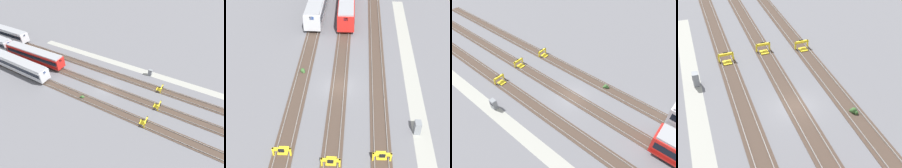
# 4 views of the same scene
# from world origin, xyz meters

# --- Properties ---
(ground_plane) EXTENTS (400.00, 400.00, 0.00)m
(ground_plane) POSITION_xyz_m (0.00, 0.00, 0.00)
(ground_plane) COLOR slate
(service_walkway) EXTENTS (54.00, 2.00, 0.01)m
(service_walkway) POSITION_xyz_m (0.00, -9.81, 0.00)
(service_walkway) COLOR #9E9E93
(service_walkway) RESTS_ON ground
(rail_track_nearest) EXTENTS (90.00, 2.24, 0.21)m
(rail_track_nearest) POSITION_xyz_m (0.00, -5.17, 0.04)
(rail_track_nearest) COLOR #47382D
(rail_track_nearest) RESTS_ON ground
(rail_track_near_inner) EXTENTS (90.00, 2.24, 0.21)m
(rail_track_near_inner) POSITION_xyz_m (0.00, 0.00, 0.04)
(rail_track_near_inner) COLOR #47382D
(rail_track_near_inner) RESTS_ON ground
(rail_track_middle) EXTENTS (90.00, 2.24, 0.21)m
(rail_track_middle) POSITION_xyz_m (0.00, 5.17, 0.04)
(rail_track_middle) COLOR #47382D
(rail_track_middle) RESTS_ON ground
(subway_car_front_row_left_inner) EXTENTS (18.04, 3.08, 3.70)m
(subway_car_front_row_left_inner) POSITION_xyz_m (22.10, 5.14, 2.04)
(subway_car_front_row_left_inner) COLOR silver
(subway_car_front_row_left_inner) RESTS_ON ground
(subway_car_front_row_centre) EXTENTS (18.07, 3.28, 3.70)m
(subway_car_front_row_centre) POSITION_xyz_m (22.10, -0.01, 2.04)
(subway_car_front_row_centre) COLOR red
(subway_car_front_row_centre) RESTS_ON ground
(subway_car_front_row_right_inner) EXTENTS (18.03, 3.06, 3.70)m
(subway_car_front_row_right_inner) POSITION_xyz_m (40.83, -5.22, 2.04)
(subway_car_front_row_right_inner) COLOR silver
(subway_car_front_row_right_inner) RESTS_ON ground
(bumper_stop_nearest_track) EXTENTS (1.37, 2.01, 1.22)m
(bumper_stop_nearest_track) POSITION_xyz_m (-11.35, -5.16, 0.51)
(bumper_stop_nearest_track) COLOR yellow
(bumper_stop_nearest_track) RESTS_ON ground
(bumper_stop_near_inner_track) EXTENTS (1.34, 2.00, 1.22)m
(bumper_stop_near_inner_track) POSITION_xyz_m (-12.40, 0.00, 0.51)
(bumper_stop_near_inner_track) COLOR yellow
(bumper_stop_near_inner_track) RESTS_ON ground
(bumper_stop_middle_track) EXTENTS (1.37, 2.01, 1.22)m
(bumper_stop_middle_track) POSITION_xyz_m (-11.39, 5.18, 0.51)
(bumper_stop_middle_track) COLOR yellow
(bumper_stop_middle_track) RESTS_ON ground
(electrical_cabinet) EXTENTS (0.90, 0.73, 1.60)m
(electrical_cabinet) POSITION_xyz_m (-7.42, -9.26, 0.80)
(electrical_cabinet) COLOR gray
(electrical_cabinet) RESTS_ON ground
(weed_clump) EXTENTS (0.92, 0.70, 0.64)m
(weed_clump) POSITION_xyz_m (2.90, 5.27, 0.24)
(weed_clump) COLOR #38602D
(weed_clump) RESTS_ON ground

